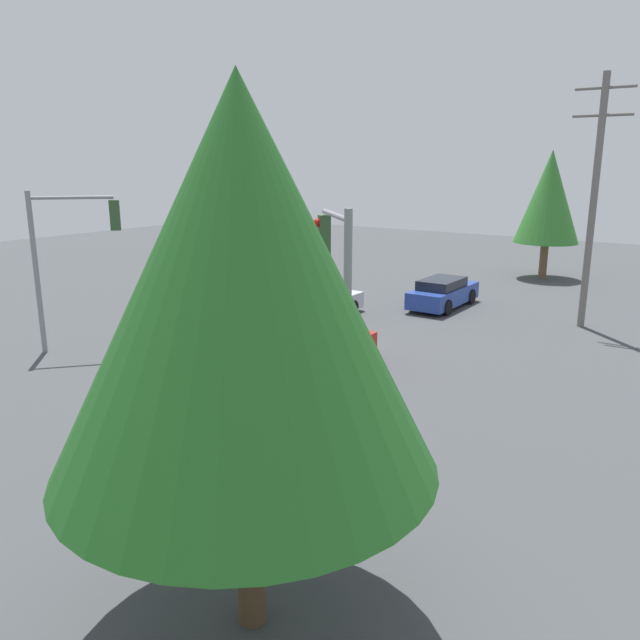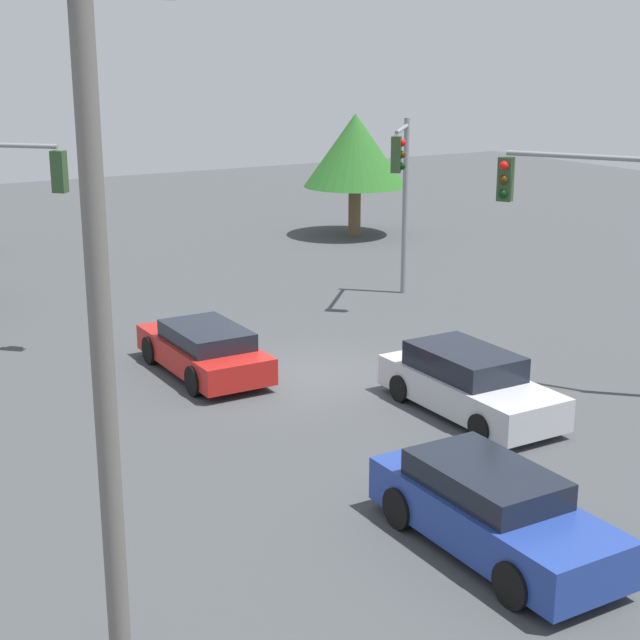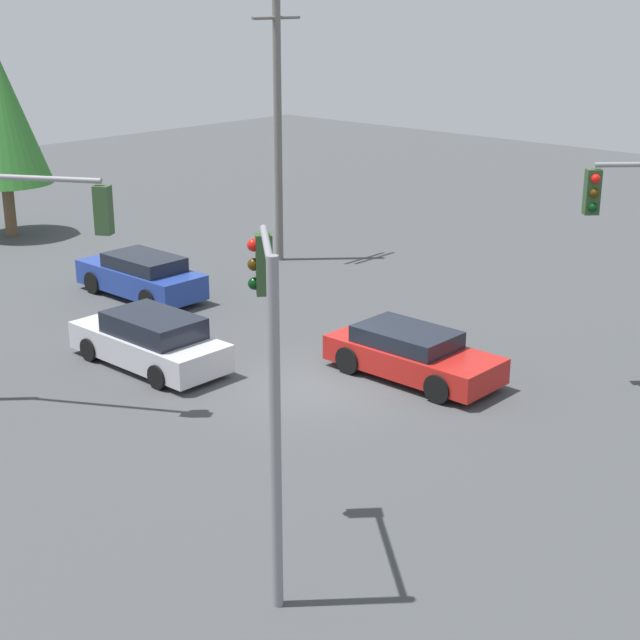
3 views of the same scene
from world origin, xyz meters
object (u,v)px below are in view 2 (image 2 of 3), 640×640
Objects in this scene: sedan_red at (204,349)px; traffic_signal_aux at (8,207)px; sedan_blue at (492,511)px; traffic_signal_cross at (402,180)px; sedan_silver at (468,384)px; traffic_signal_main at (608,223)px.

traffic_signal_aux is (-3.43, 4.35, 3.23)m from sedan_red.
sedan_blue is 0.80× the size of traffic_signal_cross.
sedan_silver is at bearing 15.26° from traffic_signal_cross.
traffic_signal_cross reaches higher than sedan_blue.
sedan_blue is 0.81× the size of traffic_signal_aux.
traffic_signal_main is (3.78, -0.16, 3.26)m from sedan_silver.
traffic_signal_cross reaches higher than traffic_signal_aux.
traffic_signal_main reaches higher than sedan_red.
sedan_blue is 15.62m from traffic_signal_aux.
sedan_silver is 12.64m from traffic_signal_aux.
traffic_signal_cross is (8.32, 3.43, 3.24)m from sedan_red.
sedan_red is at bearing -7.15° from traffic_signal_aux.
sedan_blue reaches higher than sedan_red.
traffic_signal_cross reaches higher than sedan_silver.
sedan_red is at bearing -25.85° from traffic_signal_cross.
traffic_signal_cross is at bearing -119.95° from sedan_blue.
traffic_signal_aux reaches higher than traffic_signal_main.
traffic_signal_main is at bearing 177.64° from sedan_silver.
traffic_signal_cross is 11.78m from traffic_signal_aux.
traffic_signal_aux reaches higher than sedan_red.
sedan_silver is 0.81× the size of traffic_signal_aux.
sedan_red is 6.70m from sedan_silver.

